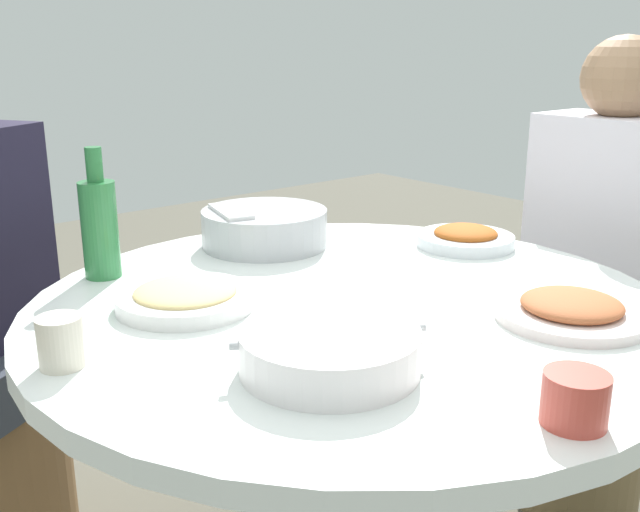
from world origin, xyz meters
The scene contains 11 objects.
round_dining_table centered at (0.00, 0.00, 0.67)m, with size 1.10×1.10×0.77m.
rice_bowl centered at (-0.09, -0.38, 0.82)m, with size 0.27×0.27×0.09m.
soup_bowl centered at (0.21, 0.18, 0.80)m, with size 0.25×0.25×0.06m.
dish_tofu_braise centered at (-0.21, 0.29, 0.79)m, with size 0.24×0.24×0.04m.
dish_stirfry centered at (-0.42, -0.10, 0.79)m, with size 0.21×0.21×0.05m.
dish_noodles centered at (0.23, -0.15, 0.79)m, with size 0.23×0.23×0.04m.
green_bottle centered at (0.27, -0.40, 0.87)m, with size 0.07×0.07×0.24m.
tea_cup_near centered at (0.08, 0.47, 0.81)m, with size 0.08×0.08×0.06m, color #C24539.
tea_cup_far centered at (0.48, -0.06, 0.81)m, with size 0.06×0.06×0.07m, color beige.
stool_for_diner_left centered at (-0.82, 0.01, 0.23)m, with size 0.31×0.31×0.46m, color brown.
diner_left centered at (-0.82, 0.01, 0.77)m, with size 0.34×0.34×0.76m.
Camera 1 is at (0.79, 0.87, 1.20)m, focal length 40.88 mm.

